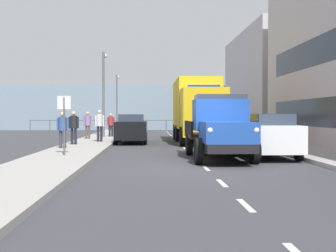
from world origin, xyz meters
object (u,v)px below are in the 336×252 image
Objects in this scene: lorry_cargo_yellow at (197,109)px; pedestrian_by_lamp at (88,123)px; truck_vintage_blue at (220,128)px; lamp_post_promenade at (104,86)px; car_maroon_kerbside_3 at (205,124)px; pedestrian_in_dark_coat at (74,125)px; car_black_oppositeside_0 at (132,128)px; car_white_kerbside_near at (268,135)px; pedestrian_strolling at (100,123)px; lamp_post_far at (117,97)px; car_silver_kerbside_2 at (217,127)px; pedestrian_near_railing at (111,123)px; pedestrian_couple_b at (63,127)px; street_sign at (64,115)px; car_red_kerbside_1 at (237,130)px.

lorry_cargo_yellow reaches higher than pedestrian_by_lamp.
lamp_post_promenade is at bearing -66.96° from truck_vintage_blue.
car_maroon_kerbside_3 is 2.59× the size of pedestrian_in_dark_coat.
pedestrian_in_dark_coat is (2.87, 3.08, 0.27)m from car_black_oppositeside_0.
car_white_kerbside_near is 10.85m from pedestrian_strolling.
lamp_post_far is at bearing -68.82° from lorry_cargo_yellow.
pedestrian_in_dark_coat is 0.29× the size of lamp_post_promenade.
truck_vintage_blue reaches higher than car_maroon_kerbside_3.
car_black_oppositeside_0 is at bearing 27.64° from car_silver_kerbside_2.
pedestrian_near_railing reaches higher than car_black_oppositeside_0.
street_sign is (-0.77, 3.33, 0.55)m from pedestrian_couple_b.
street_sign reaches higher than pedestrian_near_railing.
car_white_kerbside_near is at bearing -162.99° from truck_vintage_blue.
lorry_cargo_yellow is 4.70× the size of pedestrian_by_lamp.
pedestrian_couple_b is at bearing 85.37° from lamp_post_promenade.
lorry_cargo_yellow reaches higher than street_sign.
pedestrian_by_lamp is at bearing -68.85° from pedestrian_strolling.
truck_vintage_blue is 9.64m from lorry_cargo_yellow.
pedestrian_couple_b reaches higher than car_maroon_kerbside_3.
pedestrian_couple_b is at bearing -77.00° from street_sign.
car_white_kerbside_near is 15.50m from lamp_post_promenade.
pedestrian_by_lamp is (8.58, -10.75, 0.29)m from car_white_kerbside_near.
street_sign is at bearing 55.81° from lorry_cargo_yellow.
car_maroon_kerbside_3 is 10.81m from lamp_post_far.
car_white_kerbside_near is 0.71× the size of lamp_post_far.
car_white_kerbside_near is 2.16× the size of pedestrian_strolling.
car_red_kerbside_1 is 1.00× the size of car_silver_kerbside_2.
truck_vintage_blue reaches higher than car_red_kerbside_1.
car_white_kerbside_near is (-1.68, 8.99, -1.18)m from lorry_cargo_yellow.
truck_vintage_blue reaches higher than street_sign.
lamp_post_far reaches higher than pedestrian_by_lamp.
pedestrian_by_lamp is 3.54m from lamp_post_promenade.
lamp_post_promenade reaches higher than pedestrian_in_dark_coat.
car_silver_kerbside_2 and car_black_oppositeside_0 have the same top height.
car_maroon_kerbside_3 is 19.51m from street_sign.
car_red_kerbside_1 is 8.54m from pedestrian_in_dark_coat.
truck_vintage_blue reaches higher than pedestrian_by_lamp.
lamp_post_promenade is at bearing 30.98° from car_maroon_kerbside_3.
car_red_kerbside_1 is 6.13m from car_silver_kerbside_2.
pedestrian_in_dark_coat is (8.54, 6.04, 0.27)m from car_silver_kerbside_2.
car_black_oppositeside_0 is 2.79× the size of pedestrian_couple_b.
pedestrian_in_dark_coat is at bearing 35.30° from car_silver_kerbside_2.
lamp_post_promenade is at bearing -86.29° from pedestrian_strolling.
car_maroon_kerbside_3 is at bearing -120.64° from pedestrian_couple_b.
lorry_cargo_yellow is 7.69m from pedestrian_in_dark_coat.
lamp_post_far is at bearing -87.68° from pedestrian_near_railing.
lamp_post_far is (2.14, -16.08, 2.61)m from car_black_oppositeside_0.
pedestrian_near_railing is at bearing 31.11° from car_maroon_kerbside_3.
pedestrian_couple_b is 10.18m from pedestrian_near_railing.
street_sign is (-0.70, 5.71, 0.52)m from pedestrian_in_dark_coat.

